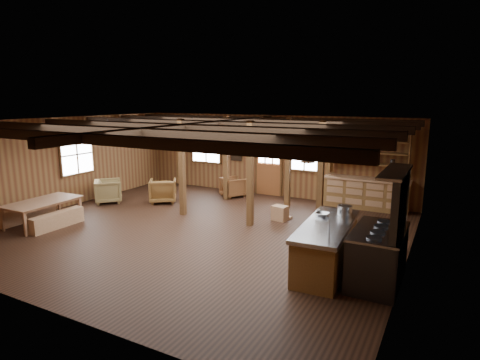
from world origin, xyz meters
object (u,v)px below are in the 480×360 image
(armchair_c, at_px, (108,191))
(armchair_a, at_px, (163,191))
(kitchen_island, at_px, (326,246))
(commercial_range, at_px, (381,248))
(dining_table, at_px, (44,213))
(armchair_b, at_px, (233,187))

(armchair_c, bearing_deg, armchair_a, -107.96)
(kitchen_island, height_order, commercial_range, commercial_range)
(kitchen_island, height_order, armchair_a, kitchen_island)
(dining_table, relative_size, armchair_c, 2.26)
(commercial_range, xyz_separation_m, armchair_a, (-7.28, 2.81, -0.29))
(armchair_b, bearing_deg, dining_table, 91.24)
(armchair_a, relative_size, armchair_c, 1.02)
(armchair_b, height_order, armchair_c, armchair_c)
(commercial_range, bearing_deg, dining_table, -175.80)
(kitchen_island, xyz_separation_m, dining_table, (-7.50, -0.78, -0.15))
(kitchen_island, bearing_deg, armchair_c, 163.70)
(armchair_c, bearing_deg, commercial_range, -149.28)
(armchair_a, height_order, armchair_b, armchair_a)
(dining_table, distance_m, armchair_b, 5.99)
(armchair_a, bearing_deg, kitchen_island, 122.07)
(kitchen_island, height_order, dining_table, kitchen_island)
(commercial_range, relative_size, dining_table, 1.13)
(kitchen_island, xyz_separation_m, armchair_c, (-7.80, 1.80, -0.10))
(kitchen_island, xyz_separation_m, armchair_a, (-6.24, 2.66, -0.09))
(kitchen_island, relative_size, dining_table, 1.35)
(armchair_a, height_order, armchair_c, armchair_a)
(kitchen_island, distance_m, armchair_b, 6.39)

